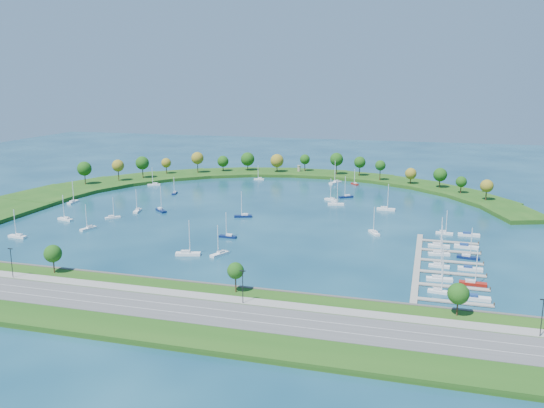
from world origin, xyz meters
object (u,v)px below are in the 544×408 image
(moored_boat_13, at_px, (188,253))
(moored_boat_18, at_px, (18,236))
(moored_boat_3, at_px, (161,210))
(docked_boat_9, at_px, (466,247))
(moored_boat_19, at_px, (113,217))
(docked_boat_6, at_px, (439,253))
(docked_boat_11, at_px, (469,235))
(moored_boat_8, at_px, (336,203))
(docked_boat_0, at_px, (439,291))
(moored_boat_16, at_px, (346,196))
(docked_boat_7, at_px, (468,256))
(docked_boat_3, at_px, (473,282))
(docked_boat_8, at_px, (439,245))
(moored_boat_12, at_px, (243,215))
(docked_boat_10, at_px, (444,232))
(harbor_tower, at_px, (299,168))
(docked_boat_1, at_px, (475,298))
(moored_boat_1, at_px, (175,193))
(moored_boat_6, at_px, (228,236))
(docked_boat_2, at_px, (439,278))
(moored_boat_17, at_px, (259,179))
(moored_boat_7, at_px, (355,183))
(moored_boat_14, at_px, (137,210))
(moored_boat_5, at_px, (66,219))
(docked_boat_4, at_px, (439,265))
(docked_boat_5, at_px, (470,269))
(moored_boat_11, at_px, (73,201))
(moored_boat_20, at_px, (386,209))
(moored_boat_9, at_px, (88,228))
(moored_boat_0, at_px, (336,182))
(moored_boat_10, at_px, (154,184))

(moored_boat_13, xyz_separation_m, moored_boat_18, (-79.11, 2.81, -0.05))
(moored_boat_3, height_order, docked_boat_9, moored_boat_3)
(moored_boat_18, height_order, moored_boat_19, moored_boat_18)
(docked_boat_6, bearing_deg, docked_boat_11, 58.89)
(moored_boat_8, xyz_separation_m, docked_boat_0, (52.19, -115.62, -0.05))
(moored_boat_16, xyz_separation_m, docked_boat_7, (60.18, -96.98, -0.00))
(moored_boat_18, distance_m, docked_boat_3, 181.69)
(docked_boat_8, relative_size, docked_boat_11, 1.37)
(moored_boat_12, distance_m, docked_boat_10, 93.38)
(harbor_tower, bearing_deg, docked_boat_1, -63.56)
(moored_boat_3, bearing_deg, docked_boat_8, 30.41)
(moored_boat_8, distance_m, docked_boat_11, 78.16)
(moored_boat_1, height_order, docked_boat_6, docked_boat_6)
(moored_boat_18, distance_m, docked_boat_7, 182.87)
(moored_boat_6, relative_size, moored_boat_18, 0.90)
(moored_boat_1, distance_m, docked_boat_0, 189.11)
(docked_boat_2, xyz_separation_m, docked_boat_9, (10.45, 41.14, -0.23))
(docked_boat_0, bearing_deg, moored_boat_1, 147.54)
(moored_boat_17, relative_size, docked_boat_1, 1.09)
(moored_boat_7, xyz_separation_m, moored_boat_16, (0.59, -40.92, 0.06))
(moored_boat_14, bearing_deg, moored_boat_5, -56.30)
(moored_boat_12, height_order, docked_boat_4, moored_boat_12)
(docked_boat_9, bearing_deg, moored_boat_17, 141.51)
(docked_boat_5, relative_size, docked_boat_9, 0.89)
(moored_boat_6, relative_size, moored_boat_7, 1.14)
(moored_boat_11, height_order, moored_boat_19, moored_boat_11)
(moored_boat_12, height_order, docked_boat_3, docked_boat_3)
(moored_boat_13, bearing_deg, harbor_tower, 75.57)
(moored_boat_6, relative_size, moored_boat_20, 0.81)
(moored_boat_9, relative_size, moored_boat_11, 0.96)
(moored_boat_11, distance_m, docked_boat_10, 191.76)
(moored_boat_6, distance_m, moored_boat_11, 111.20)
(moored_boat_14, height_order, moored_boat_17, moored_boat_14)
(docked_boat_1, bearing_deg, moored_boat_16, 114.66)
(moored_boat_8, xyz_separation_m, moored_boat_9, (-97.62, -78.89, -0.03))
(moored_boat_6, xyz_separation_m, moored_boat_11, (-103.44, 40.81, 0.03))
(moored_boat_12, distance_m, docked_boat_3, 121.33)
(moored_boat_5, relative_size, docked_boat_7, 1.02)
(moored_boat_9, relative_size, docked_boat_1, 1.30)
(docked_boat_7, height_order, docked_boat_9, docked_boat_7)
(moored_boat_0, height_order, docked_boat_8, moored_boat_0)
(moored_boat_7, relative_size, moored_boat_11, 0.81)
(moored_boat_0, xyz_separation_m, moored_boat_16, (12.83, -41.09, -0.09))
(docked_boat_7, distance_m, docked_boat_11, 32.69)
(moored_boat_0, height_order, docked_boat_9, moored_boat_0)
(moored_boat_6, bearing_deg, moored_boat_17, -75.85)
(moored_boat_3, bearing_deg, moored_boat_20, 58.42)
(moored_boat_17, distance_m, docked_boat_4, 188.85)
(docked_boat_6, bearing_deg, docked_boat_10, 76.09)
(moored_boat_8, height_order, moored_boat_10, moored_boat_8)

